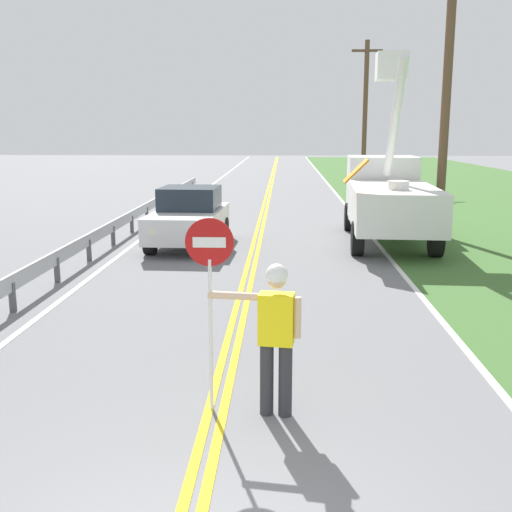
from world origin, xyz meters
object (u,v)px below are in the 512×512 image
(stop_sign_paddle, at_px, (210,271))
(utility_pole_mid, at_px, (365,111))
(flagger_worker, at_px, (275,330))
(oncoming_sedan_nearest, at_px, (189,218))
(utility_bucket_truck, at_px, (387,194))
(utility_pole_near, at_px, (446,102))

(stop_sign_paddle, distance_m, utility_pole_mid, 31.68)
(flagger_worker, xyz_separation_m, stop_sign_paddle, (-0.76, 0.11, 0.66))
(oncoming_sedan_nearest, bearing_deg, utility_pole_mid, 69.69)
(utility_bucket_truck, bearing_deg, utility_pole_near, 22.09)
(utility_bucket_truck, height_order, utility_pole_mid, utility_pole_mid)
(stop_sign_paddle, xyz_separation_m, utility_bucket_truck, (4.01, 11.98, -0.29))
(flagger_worker, relative_size, stop_sign_paddle, 0.78)
(utility_pole_mid, bearing_deg, oncoming_sedan_nearest, -110.31)
(utility_bucket_truck, relative_size, utility_pole_near, 0.87)
(flagger_worker, xyz_separation_m, utility_pole_near, (5.02, 12.81, 3.10))
(utility_pole_near, bearing_deg, flagger_worker, -111.39)
(utility_bucket_truck, xyz_separation_m, oncoming_sedan_nearest, (-5.88, -1.33, -0.58))
(oncoming_sedan_nearest, distance_m, utility_pole_mid, 22.04)
(flagger_worker, bearing_deg, stop_sign_paddle, 172.04)
(utility_pole_mid, bearing_deg, utility_bucket_truck, -95.01)
(flagger_worker, height_order, oncoming_sedan_nearest, flagger_worker)
(stop_sign_paddle, height_order, oncoming_sedan_nearest, stop_sign_paddle)
(stop_sign_paddle, distance_m, oncoming_sedan_nearest, 10.85)
(flagger_worker, relative_size, utility_pole_near, 0.23)
(utility_bucket_truck, bearing_deg, flagger_worker, -105.03)
(utility_pole_near, distance_m, utility_pole_mid, 18.34)
(stop_sign_paddle, relative_size, utility_bucket_truck, 0.34)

